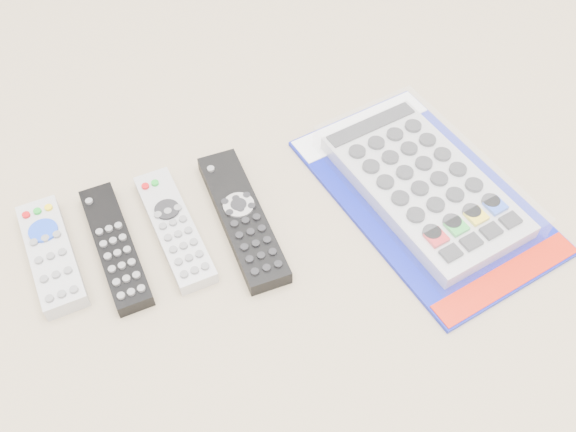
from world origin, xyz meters
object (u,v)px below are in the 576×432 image
object	(u,v)px
remote_small_grey	(51,255)
jumbo_remote_packaged	(424,184)
remote_silver_dvd	(174,228)
remote_slim_black	(115,246)
remote_large_black	(242,218)

from	to	relation	value
remote_small_grey	jumbo_remote_packaged	distance (m)	0.43
remote_small_grey	jumbo_remote_packaged	world-z (taller)	jumbo_remote_packaged
remote_silver_dvd	jumbo_remote_packaged	xyz separation A→B (m)	(0.29, -0.05, 0.01)
remote_slim_black	remote_large_black	bearing A→B (deg)	-8.53
remote_small_grey	remote_slim_black	xyz separation A→B (m)	(0.07, -0.01, -0.00)
remote_slim_black	remote_silver_dvd	xyz separation A→B (m)	(0.07, 0.00, -0.00)
remote_small_grey	remote_large_black	xyz separation A→B (m)	(0.21, -0.02, -0.00)
remote_slim_black	remote_large_black	world-z (taller)	remote_large_black
jumbo_remote_packaged	remote_slim_black	bearing A→B (deg)	162.21
remote_slim_black	remote_large_black	size ratio (longest dim) A/B	0.89
remote_small_grey	remote_slim_black	world-z (taller)	remote_small_grey
remote_small_grey	remote_large_black	bearing A→B (deg)	-11.22
remote_small_grey	remote_large_black	size ratio (longest dim) A/B	0.78
remote_small_grey	remote_silver_dvd	world-z (taller)	remote_small_grey
remote_small_grey	remote_slim_black	size ratio (longest dim) A/B	0.88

